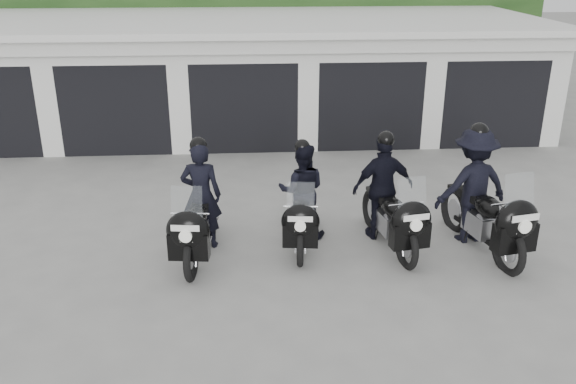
{
  "coord_description": "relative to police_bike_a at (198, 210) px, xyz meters",
  "views": [
    {
      "loc": [
        0.09,
        -9.03,
        4.72
      ],
      "look_at": [
        0.7,
        0.11,
        1.05
      ],
      "focal_mm": 38.0,
      "sensor_mm": 36.0,
      "label": 1
    }
  ],
  "objects": [
    {
      "name": "background_vegetation",
      "position": [
        1.13,
        12.85,
        1.98
      ],
      "size": [
        20.0,
        3.9,
        5.8
      ],
      "color": "#173312",
      "rests_on": "ground"
    },
    {
      "name": "garage_block",
      "position": [
        0.75,
        7.99,
        0.64
      ],
      "size": [
        16.4,
        6.8,
        2.96
      ],
      "color": "silver",
      "rests_on": "ground"
    },
    {
      "name": "police_bike_d",
      "position": [
        4.64,
        0.06,
        0.13
      ],
      "size": [
        1.4,
        2.45,
        2.16
      ],
      "rotation": [
        0.0,
        0.0,
        0.2
      ],
      "color": "black",
      "rests_on": "ground"
    },
    {
      "name": "police_bike_b",
      "position": [
        1.71,
        0.4,
        -0.02
      ],
      "size": [
        0.89,
        2.09,
        1.82
      ],
      "rotation": [
        0.0,
        0.0,
        -0.11
      ],
      "color": "black",
      "rests_on": "ground"
    },
    {
      "name": "police_bike_c",
      "position": [
        3.15,
        0.26,
        0.05
      ],
      "size": [
        1.17,
        2.26,
        1.98
      ],
      "rotation": [
        0.0,
        0.0,
        0.17
      ],
      "color": "black",
      "rests_on": "ground"
    },
    {
      "name": "police_bike_a",
      "position": [
        0.0,
        0.0,
        0.0
      ],
      "size": [
        0.83,
        2.27,
        1.98
      ],
      "rotation": [
        0.0,
        0.0,
        -0.11
      ],
      "color": "black",
      "rests_on": "ground"
    },
    {
      "name": "ground",
      "position": [
        0.75,
        -0.07,
        -0.79
      ],
      "size": [
        80.0,
        80.0,
        0.0
      ],
      "primitive_type": "plane",
      "color": "gray",
      "rests_on": "ground"
    }
  ]
}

